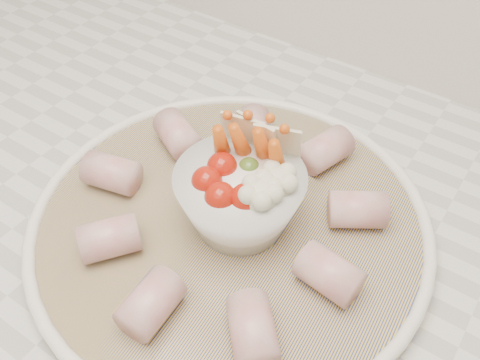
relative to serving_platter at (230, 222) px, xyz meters
The scene contains 3 objects.
serving_platter is the anchor object (origin of this frame).
veggie_bowl 0.04m from the serving_platter, 24.64° to the left, with size 0.12×0.12×0.10m.
cured_meat_rolls 0.02m from the serving_platter, 88.21° to the left, with size 0.29×0.29×0.03m.
Camera 1 is at (0.14, 1.17, 1.32)m, focal length 40.00 mm.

